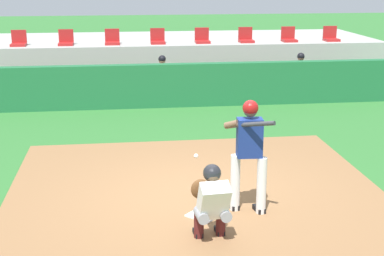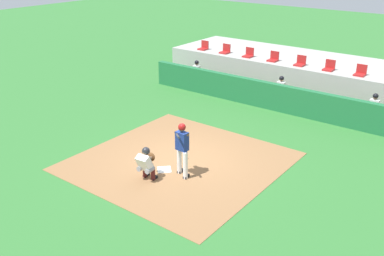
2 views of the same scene
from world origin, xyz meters
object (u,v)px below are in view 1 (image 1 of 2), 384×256
object	(u,v)px
catcher_crouched	(211,200)
stadium_seat_4	(158,39)
home_plate	(204,215)
dugout_player_1	(163,77)
dugout_player_2	(301,74)
stadium_seat_2	(66,41)
stadium_seat_1	(19,41)
stadium_seat_7	(289,37)
stadium_seat_3	(112,40)
batter_at_plate	(249,149)
stadium_seat_5	(202,39)
stadium_seat_8	(331,37)
stadium_seat_6	(246,38)

from	to	relation	value
catcher_crouched	stadium_seat_4	distance (m)	11.01
home_plate	dugout_player_1	xyz separation A→B (m)	(-0.01, 8.14, 0.65)
dugout_player_2	stadium_seat_4	size ratio (longest dim) A/B	2.71
stadium_seat_2	stadium_seat_4	size ratio (longest dim) A/B	1.00
stadium_seat_1	stadium_seat_7	size ratio (longest dim) A/B	1.00
stadium_seat_2	stadium_seat_4	world-z (taller)	same
dugout_player_2	catcher_crouched	bearing A→B (deg)	-115.05
stadium_seat_3	catcher_crouched	bearing A→B (deg)	-82.63
batter_at_plate	catcher_crouched	xyz separation A→B (m)	(-0.72, -0.87, -0.43)
home_plate	stadium_seat_5	distance (m)	10.39
dugout_player_2	stadium_seat_1	bearing A→B (deg)	166.51
stadium_seat_2	stadium_seat_8	xyz separation A→B (m)	(8.67, 0.00, 0.00)
stadium_seat_3	stadium_seat_6	xyz separation A→B (m)	(4.33, 0.00, 0.00)
stadium_seat_4	stadium_seat_7	size ratio (longest dim) A/B	1.00
dugout_player_1	stadium_seat_5	distance (m)	2.64
dugout_player_1	stadium_seat_1	bearing A→B (deg)	154.80
dugout_player_2	stadium_seat_4	world-z (taller)	stadium_seat_4
dugout_player_1	stadium_seat_6	xyz separation A→B (m)	(2.90, 2.03, 0.86)
stadium_seat_8	home_plate	bearing A→B (deg)	-119.58
stadium_seat_3	stadium_seat_7	distance (m)	5.78
batter_at_plate	stadium_seat_1	bearing A→B (deg)	116.44
stadium_seat_4	dugout_player_2	bearing A→B (deg)	-26.12
stadium_seat_5	batter_at_plate	bearing A→B (deg)	-94.27
home_plate	stadium_seat_8	distance (m)	11.80
catcher_crouched	stadium_seat_1	world-z (taller)	stadium_seat_1
stadium_seat_5	dugout_player_2	bearing A→B (deg)	-36.95
stadium_seat_3	stadium_seat_6	distance (m)	4.33
dugout_player_2	home_plate	bearing A→B (deg)	-117.00
stadium_seat_3	stadium_seat_4	bearing A→B (deg)	0.00
batter_at_plate	catcher_crouched	size ratio (longest dim) A/B	0.93
dugout_player_1	dugout_player_2	world-z (taller)	same
catcher_crouched	batter_at_plate	bearing A→B (deg)	50.40
batter_at_plate	stadium_seat_8	bearing A→B (deg)	63.27
home_plate	catcher_crouched	xyz separation A→B (m)	(-0.03, -0.79, 0.58)
stadium_seat_2	stadium_seat_4	bearing A→B (deg)	0.00
stadium_seat_3	stadium_seat_8	distance (m)	7.22
stadium_seat_4	stadium_seat_8	distance (m)	5.78
stadium_seat_1	stadium_seat_3	size ratio (longest dim) A/B	1.00
batter_at_plate	stadium_seat_8	distance (m)	11.32
home_plate	stadium_seat_4	size ratio (longest dim) A/B	0.92
stadium_seat_4	batter_at_plate	bearing A→B (deg)	-86.09
dugout_player_1	stadium_seat_8	xyz separation A→B (m)	(5.79, 2.03, 0.86)
stadium_seat_3	stadium_seat_7	size ratio (longest dim) A/B	1.00
stadium_seat_1	stadium_seat_8	world-z (taller)	same
stadium_seat_6	stadium_seat_8	distance (m)	2.89
catcher_crouched	dugout_player_1	world-z (taller)	dugout_player_1
catcher_crouched	dugout_player_1	bearing A→B (deg)	89.90
stadium_seat_1	stadium_seat_3	bearing A→B (deg)	0.00
stadium_seat_6	stadium_seat_2	bearing A→B (deg)	180.00
dugout_player_2	stadium_seat_5	world-z (taller)	stadium_seat_5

